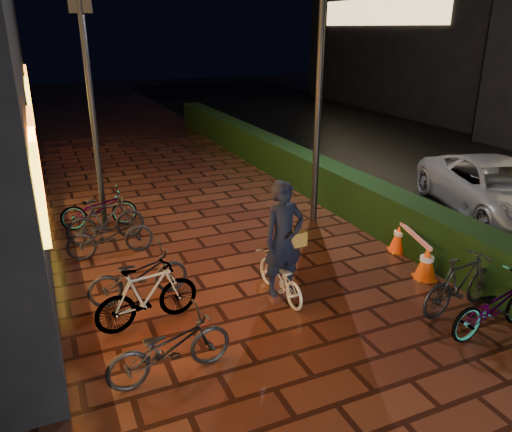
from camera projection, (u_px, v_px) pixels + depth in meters
name	position (u px, v px, depth m)	size (l,w,h in m)	color
ground	(349.00, 366.00, 6.68)	(80.00, 80.00, 0.00)	#381911
hedge	(291.00, 164.00, 14.59)	(0.70, 20.00, 1.00)	black
van	(498.00, 189.00, 11.78)	(2.21, 4.79, 1.33)	#A3A3A7
lamp_post_hedge	(319.00, 89.00, 10.66)	(0.53, 0.18, 5.50)	black
lamp_post_sf	(92.00, 107.00, 10.65)	(0.45, 0.25, 4.84)	black
cyclist	(282.00, 257.00, 8.10)	(0.75, 1.45, 2.05)	silver
traffic_barrier	(412.00, 249.00, 9.46)	(0.76, 1.58, 0.64)	#F64D0C
cart_assembly	(451.00, 247.00, 9.11)	(0.62, 0.52, 0.96)	black
parked_bikes_storefront	(123.00, 255.00, 8.90)	(1.87, 6.44, 0.97)	black
parked_bikes_hedge	(503.00, 308.00, 7.17)	(1.75, 2.29, 0.97)	black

